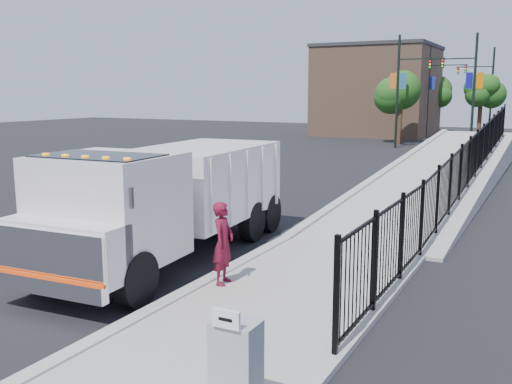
% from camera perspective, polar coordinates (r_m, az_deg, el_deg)
% --- Properties ---
extents(ground, '(120.00, 120.00, 0.00)m').
position_cam_1_polar(ground, '(12.19, -4.87, -9.30)').
color(ground, black).
rests_on(ground, ground).
extents(sidewalk, '(3.55, 12.00, 0.12)m').
position_cam_1_polar(sidewalk, '(9.65, -1.52, -14.23)').
color(sidewalk, '#9E998E').
rests_on(sidewalk, ground).
extents(curb, '(0.30, 12.00, 0.16)m').
position_cam_1_polar(curb, '(10.64, -10.80, -11.91)').
color(curb, '#ADAAA3').
rests_on(curb, ground).
extents(ramp, '(3.95, 24.06, 3.19)m').
position_cam_1_polar(ramp, '(26.31, 18.39, 0.68)').
color(ramp, '#9E998E').
rests_on(ramp, ground).
extents(iron_fence, '(0.10, 28.00, 1.80)m').
position_cam_1_polar(iron_fence, '(22.06, 20.43, 1.22)').
color(iron_fence, black).
rests_on(iron_fence, ground).
extents(truck, '(3.19, 8.40, 2.82)m').
position_cam_1_polar(truck, '(13.71, -9.05, -0.35)').
color(truck, black).
rests_on(truck, ground).
extents(worker, '(0.51, 0.68, 1.71)m').
position_cam_1_polar(worker, '(11.68, -3.31, -5.12)').
color(worker, maroon).
rests_on(worker, sidewalk).
extents(utility_cabinet, '(0.55, 0.40, 1.25)m').
position_cam_1_polar(utility_cabinet, '(7.10, -1.99, -17.46)').
color(utility_cabinet, gray).
rests_on(utility_cabinet, sidewalk).
extents(arrow_sign, '(0.35, 0.04, 0.22)m').
position_cam_1_polar(arrow_sign, '(6.62, -3.00, -12.57)').
color(arrow_sign, white).
rests_on(arrow_sign, utility_cabinet).
extents(light_pole_0, '(3.77, 0.22, 8.00)m').
position_cam_1_polar(light_pole_0, '(42.65, 14.39, 10.13)').
color(light_pole_0, black).
rests_on(light_pole_0, ground).
extents(light_pole_1, '(3.78, 0.22, 8.00)m').
position_cam_1_polar(light_pole_1, '(42.77, 20.56, 9.81)').
color(light_pole_1, black).
rests_on(light_pole_1, ground).
extents(light_pole_2, '(3.77, 0.22, 8.00)m').
position_cam_1_polar(light_pole_2, '(53.09, 17.16, 9.91)').
color(light_pole_2, black).
rests_on(light_pole_2, ground).
extents(light_pole_3, '(3.78, 0.22, 8.00)m').
position_cam_1_polar(light_pole_3, '(56.96, 22.20, 9.60)').
color(light_pole_3, black).
rests_on(light_pole_3, ground).
extents(tree_0, '(3.02, 3.02, 5.51)m').
position_cam_1_polar(tree_0, '(45.80, 14.30, 9.60)').
color(tree_0, '#382314').
rests_on(tree_0, ground).
extents(tree_1, '(2.13, 2.13, 5.07)m').
position_cam_1_polar(tree_1, '(51.31, 21.59, 9.16)').
color(tree_1, '#382314').
rests_on(tree_1, ground).
extents(tree_2, '(2.72, 2.72, 5.36)m').
position_cam_1_polar(tree_2, '(59.94, 17.71, 9.45)').
color(tree_2, '#382314').
rests_on(tree_2, ground).
extents(building, '(10.00, 10.00, 8.00)m').
position_cam_1_polar(building, '(55.80, 12.04, 9.74)').
color(building, '#8C664C').
rests_on(building, ground).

